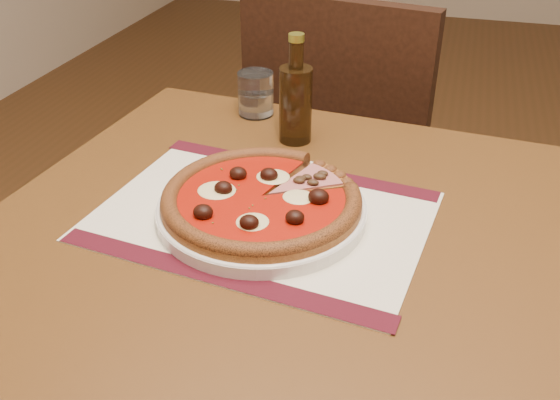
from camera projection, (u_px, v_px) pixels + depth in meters
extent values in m
cube|color=#513017|center=(522.00, 280.00, 1.96)|extent=(5.00, 6.00, 0.02)
cube|color=brown|center=(276.00, 238.00, 0.87)|extent=(0.86, 0.86, 0.04)
cylinder|color=brown|center=(191.00, 258.00, 1.45)|extent=(0.05, 0.05, 0.71)
cylinder|color=brown|center=(504.00, 334.00, 1.24)|extent=(0.05, 0.05, 0.71)
cube|color=black|center=(357.00, 164.00, 1.66)|extent=(0.51, 0.51, 0.04)
cylinder|color=black|center=(433.00, 220.00, 1.85)|extent=(0.04, 0.04, 0.42)
cylinder|color=black|center=(318.00, 191.00, 1.99)|extent=(0.04, 0.04, 0.42)
cylinder|color=black|center=(394.00, 292.00, 1.57)|extent=(0.04, 0.04, 0.42)
cylinder|color=black|center=(264.00, 253.00, 1.71)|extent=(0.04, 0.04, 0.42)
cube|color=black|center=(333.00, 103.00, 1.38)|extent=(0.43, 0.12, 0.45)
cube|color=beige|center=(262.00, 216.00, 0.88)|extent=(0.49, 0.37, 0.00)
cylinder|color=white|center=(262.00, 210.00, 0.87)|extent=(0.29, 0.29, 0.02)
cylinder|color=#A76528|center=(262.00, 201.00, 0.87)|extent=(0.28, 0.28, 0.01)
torus|color=brown|center=(261.00, 197.00, 0.86)|extent=(0.28, 0.28, 0.02)
cylinder|color=#9F1807|center=(261.00, 196.00, 0.86)|extent=(0.23, 0.23, 0.00)
ellipsoid|color=beige|center=(272.00, 177.00, 0.90)|extent=(0.05, 0.04, 0.01)
ellipsoid|color=beige|center=(206.00, 187.00, 0.87)|extent=(0.05, 0.04, 0.01)
ellipsoid|color=beige|center=(255.00, 213.00, 0.82)|extent=(0.05, 0.04, 0.01)
ellipsoid|color=beige|center=(319.00, 196.00, 0.85)|extent=(0.05, 0.04, 0.01)
ellipsoid|color=black|center=(271.00, 166.00, 0.90)|extent=(0.03, 0.02, 0.02)
ellipsoid|color=black|center=(229.00, 160.00, 0.92)|extent=(0.03, 0.02, 0.02)
ellipsoid|color=black|center=(219.00, 182.00, 0.86)|extent=(0.03, 0.02, 0.02)
ellipsoid|color=black|center=(203.00, 206.00, 0.81)|extent=(0.03, 0.02, 0.02)
ellipsoid|color=black|center=(252.00, 209.00, 0.80)|extent=(0.03, 0.02, 0.02)
ellipsoid|color=black|center=(301.00, 215.00, 0.79)|extent=(0.03, 0.02, 0.02)
ellipsoid|color=black|center=(305.00, 190.00, 0.84)|extent=(0.03, 0.02, 0.02)
ellipsoid|color=#3D2616|center=(301.00, 184.00, 0.88)|extent=(0.02, 0.01, 0.01)
ellipsoid|color=#3D2616|center=(324.00, 177.00, 0.90)|extent=(0.02, 0.01, 0.01)
ellipsoid|color=#3D2616|center=(298.00, 182.00, 0.89)|extent=(0.02, 0.01, 0.01)
ellipsoid|color=#3D2616|center=(318.00, 172.00, 0.91)|extent=(0.02, 0.01, 0.01)
ellipsoid|color=#3D2616|center=(294.00, 179.00, 0.89)|extent=(0.02, 0.01, 0.01)
ellipsoid|color=#3D2616|center=(310.00, 168.00, 0.92)|extent=(0.02, 0.01, 0.01)
cylinder|color=white|center=(256.00, 94.00, 1.16)|extent=(0.07, 0.07, 0.08)
cylinder|color=#321F0C|center=(296.00, 105.00, 1.05)|extent=(0.06, 0.06, 0.13)
cylinder|color=#321F0C|center=(296.00, 58.00, 1.01)|extent=(0.02, 0.02, 0.06)
cylinder|color=#9CA135|center=(296.00, 37.00, 0.99)|extent=(0.03, 0.03, 0.01)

